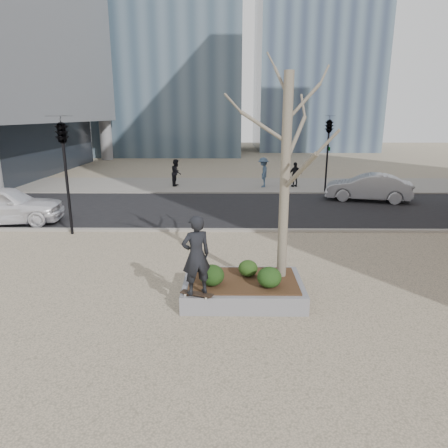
{
  "coord_description": "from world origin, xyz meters",
  "views": [
    {
      "loc": [
        0.62,
        -9.35,
        4.5
      ],
      "look_at": [
        0.5,
        2.0,
        1.4
      ],
      "focal_mm": 32.0,
      "sensor_mm": 36.0,
      "label": 1
    }
  ],
  "objects_px": {
    "skateboarder": "(196,255)",
    "police_car": "(3,205)",
    "planter": "(243,289)",
    "skateboard": "(197,295)"
  },
  "relations": [
    {
      "from": "skateboarder",
      "to": "police_car",
      "type": "bearing_deg",
      "value": -66.17
    },
    {
      "from": "planter",
      "to": "police_car",
      "type": "distance_m",
      "value": 12.14
    },
    {
      "from": "planter",
      "to": "police_car",
      "type": "bearing_deg",
      "value": 144.69
    },
    {
      "from": "skateboard",
      "to": "police_car",
      "type": "height_order",
      "value": "police_car"
    },
    {
      "from": "planter",
      "to": "skateboard",
      "type": "xyz_separation_m",
      "value": [
        -1.1,
        -0.88,
        0.26
      ]
    },
    {
      "from": "planter",
      "to": "skateboard",
      "type": "bearing_deg",
      "value": -141.34
    },
    {
      "from": "planter",
      "to": "skateboard",
      "type": "height_order",
      "value": "skateboard"
    },
    {
      "from": "planter",
      "to": "skateboard",
      "type": "relative_size",
      "value": 3.85
    },
    {
      "from": "police_car",
      "to": "skateboarder",
      "type": "bearing_deg",
      "value": -140.62
    },
    {
      "from": "skateboarder",
      "to": "skateboard",
      "type": "bearing_deg",
      "value": 180.0
    }
  ]
}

